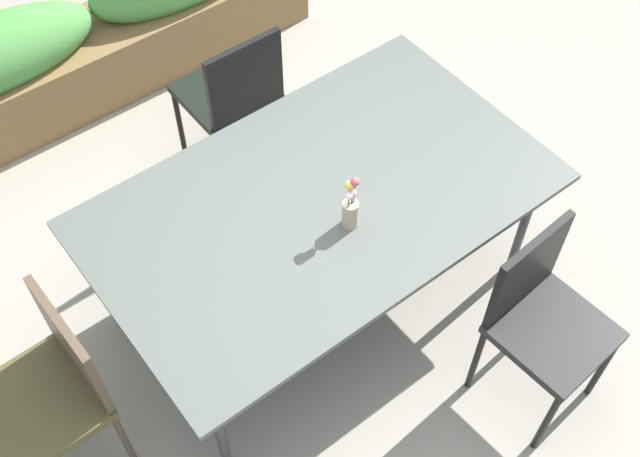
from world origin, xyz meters
TOP-DOWN VIEW (x-y plane):
  - ground_plane at (0.00, 0.00)m, footprint 12.00×12.00m
  - dining_table at (0.08, 0.04)m, footprint 1.84×1.11m
  - chair_near_right at (0.49, -0.83)m, footprint 0.43×0.43m
  - chair_far_side at (0.23, 0.90)m, footprint 0.42×0.42m
  - chair_end_left at (-1.15, 0.04)m, footprint 0.45×0.45m
  - flower_vase at (0.09, -0.14)m, footprint 0.07×0.06m
  - planter_box at (0.01, 1.92)m, footprint 2.53×0.47m

SIDE VIEW (x-z plane):
  - ground_plane at x=0.00m, z-range 0.00..0.00m
  - planter_box at x=0.01m, z-range -0.03..0.68m
  - chair_near_right at x=0.49m, z-range 0.08..0.98m
  - chair_end_left at x=-1.15m, z-range 0.08..0.99m
  - chair_far_side at x=0.23m, z-range 0.08..1.00m
  - dining_table at x=0.08m, z-range 0.31..1.02m
  - flower_vase at x=0.09m, z-range 0.68..0.94m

